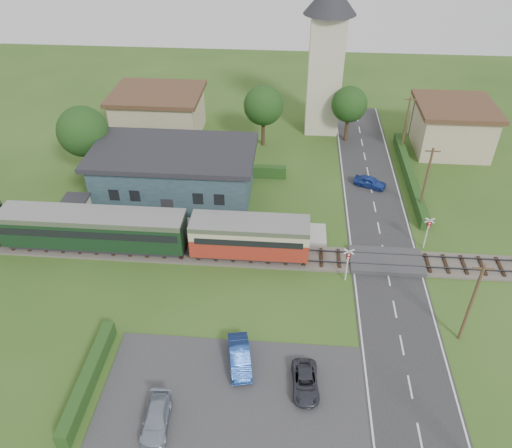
# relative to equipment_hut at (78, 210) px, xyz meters

# --- Properties ---
(ground) EXTENTS (120.00, 120.00, 0.00)m
(ground) POSITION_rel_equipment_hut_xyz_m (18.00, -5.20, -1.75)
(ground) COLOR #2D4C19
(railway_track) EXTENTS (76.00, 3.20, 0.49)m
(railway_track) POSITION_rel_equipment_hut_xyz_m (18.00, -3.20, -1.64)
(railway_track) COLOR #4C443D
(railway_track) RESTS_ON ground
(road) EXTENTS (6.00, 70.00, 0.05)m
(road) POSITION_rel_equipment_hut_xyz_m (28.00, -5.20, -1.72)
(road) COLOR #28282B
(road) RESTS_ON ground
(car_park) EXTENTS (17.00, 9.00, 0.08)m
(car_park) POSITION_rel_equipment_hut_xyz_m (16.50, -17.20, -1.71)
(car_park) COLOR #333335
(car_park) RESTS_ON ground
(crossing_deck) EXTENTS (6.20, 3.40, 0.45)m
(crossing_deck) POSITION_rel_equipment_hut_xyz_m (28.00, -3.20, -1.52)
(crossing_deck) COLOR #333335
(crossing_deck) RESTS_ON ground
(platform) EXTENTS (30.00, 3.00, 0.45)m
(platform) POSITION_rel_equipment_hut_xyz_m (8.00, 0.00, -1.52)
(platform) COLOR gray
(platform) RESTS_ON ground
(equipment_hut) EXTENTS (2.30, 2.30, 2.55)m
(equipment_hut) POSITION_rel_equipment_hut_xyz_m (0.00, 0.00, 0.00)
(equipment_hut) COLOR beige
(equipment_hut) RESTS_ON platform
(station_building) EXTENTS (16.00, 9.00, 5.30)m
(station_building) POSITION_rel_equipment_hut_xyz_m (8.00, 5.79, 0.95)
(station_building) COLOR #223C47
(station_building) RESTS_ON ground
(train) EXTENTS (43.20, 2.90, 3.40)m
(train) POSITION_rel_equipment_hut_xyz_m (-0.46, -3.20, 0.43)
(train) COLOR #232328
(train) RESTS_ON ground
(church_tower) EXTENTS (6.00, 6.00, 17.60)m
(church_tower) POSITION_rel_equipment_hut_xyz_m (23.00, 22.80, 8.48)
(church_tower) COLOR beige
(church_tower) RESTS_ON ground
(house_west) EXTENTS (10.80, 8.80, 5.50)m
(house_west) POSITION_rel_equipment_hut_xyz_m (3.00, 19.80, 1.04)
(house_west) COLOR tan
(house_west) RESTS_ON ground
(house_east) EXTENTS (8.80, 8.80, 5.50)m
(house_east) POSITION_rel_equipment_hut_xyz_m (38.00, 18.80, 1.05)
(house_east) COLOR tan
(house_east) RESTS_ON ground
(hedge_carpark) EXTENTS (0.80, 9.00, 1.20)m
(hedge_carpark) POSITION_rel_equipment_hut_xyz_m (7.00, -17.20, -1.15)
(hedge_carpark) COLOR #193814
(hedge_carpark) RESTS_ON ground
(hedge_roadside) EXTENTS (0.80, 18.00, 1.20)m
(hedge_roadside) POSITION_rel_equipment_hut_xyz_m (32.20, 10.80, -1.15)
(hedge_roadside) COLOR #193814
(hedge_roadside) RESTS_ON ground
(hedge_station) EXTENTS (22.00, 0.80, 1.30)m
(hedge_station) POSITION_rel_equipment_hut_xyz_m (8.00, 10.30, -1.10)
(hedge_station) COLOR #193814
(hedge_station) RESTS_ON ground
(tree_a) EXTENTS (5.20, 5.20, 8.00)m
(tree_a) POSITION_rel_equipment_hut_xyz_m (-2.00, 8.80, 3.63)
(tree_a) COLOR #332316
(tree_a) RESTS_ON ground
(tree_b) EXTENTS (4.60, 4.60, 7.34)m
(tree_b) POSITION_rel_equipment_hut_xyz_m (16.00, 17.80, 3.27)
(tree_b) COLOR #332316
(tree_b) RESTS_ON ground
(tree_c) EXTENTS (4.20, 4.20, 6.78)m
(tree_c) POSITION_rel_equipment_hut_xyz_m (26.00, 19.80, 2.91)
(tree_c) COLOR #332316
(tree_c) RESTS_ON ground
(utility_pole_b) EXTENTS (1.40, 0.22, 7.00)m
(utility_pole_b) POSITION_rel_equipment_hut_xyz_m (32.20, -11.20, 1.88)
(utility_pole_b) COLOR #473321
(utility_pole_b) RESTS_ON ground
(utility_pole_c) EXTENTS (1.40, 0.22, 7.00)m
(utility_pole_c) POSITION_rel_equipment_hut_xyz_m (32.20, 4.80, 1.88)
(utility_pole_c) COLOR #473321
(utility_pole_c) RESTS_ON ground
(utility_pole_d) EXTENTS (1.40, 0.22, 7.00)m
(utility_pole_d) POSITION_rel_equipment_hut_xyz_m (32.20, 16.80, 1.88)
(utility_pole_d) COLOR #473321
(utility_pole_d) RESTS_ON ground
(crossing_signal_near) EXTENTS (0.84, 0.28, 3.28)m
(crossing_signal_near) POSITION_rel_equipment_hut_xyz_m (24.40, -5.61, 0.39)
(crossing_signal_near) COLOR silver
(crossing_signal_near) RESTS_ON ground
(crossing_signal_far) EXTENTS (0.84, 0.28, 3.28)m
(crossing_signal_far) POSITION_rel_equipment_hut_xyz_m (31.60, -0.81, 0.39)
(crossing_signal_far) COLOR silver
(crossing_signal_far) RESTS_ON ground
(streetlamp_west) EXTENTS (0.30, 0.30, 5.15)m
(streetlamp_west) POSITION_rel_equipment_hut_xyz_m (-4.00, 14.80, 1.29)
(streetlamp_west) COLOR #3F3F47
(streetlamp_west) RESTS_ON ground
(streetlamp_east) EXTENTS (0.30, 0.30, 5.15)m
(streetlamp_east) POSITION_rel_equipment_hut_xyz_m (34.00, 21.80, 1.29)
(streetlamp_east) COLOR #3F3F47
(streetlamp_east) RESTS_ON ground
(car_on_road) EXTENTS (3.62, 2.60, 1.14)m
(car_on_road) POSITION_rel_equipment_hut_xyz_m (27.85, 9.14, -1.13)
(car_on_road) COLOR navy
(car_on_road) RESTS_ON road
(car_park_blue) EXTENTS (2.11, 4.13, 1.30)m
(car_park_blue) POSITION_rel_equipment_hut_xyz_m (16.67, -14.70, -1.02)
(car_park_blue) COLOR navy
(car_park_blue) RESTS_ON car_park
(car_park_silver) EXTENTS (1.80, 3.88, 1.10)m
(car_park_silver) POSITION_rel_equipment_hut_xyz_m (12.13, -19.70, -1.12)
(car_park_silver) COLOR #8C96AA
(car_park_silver) RESTS_ON car_park
(car_park_dark) EXTENTS (1.88, 3.70, 1.00)m
(car_park_dark) POSITION_rel_equipment_hut_xyz_m (21.11, -16.28, -1.17)
(car_park_dark) COLOR #2D2F38
(car_park_dark) RESTS_ON car_park
(pedestrian_near) EXTENTS (0.75, 0.52, 1.98)m
(pedestrian_near) POSITION_rel_equipment_hut_xyz_m (13.69, -0.34, -0.31)
(pedestrian_near) COLOR gray
(pedestrian_near) RESTS_ON platform
(pedestrian_far) EXTENTS (0.75, 0.92, 1.78)m
(pedestrian_far) POSITION_rel_equipment_hut_xyz_m (4.04, -0.48, -0.41)
(pedestrian_far) COLOR gray
(pedestrian_far) RESTS_ON platform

